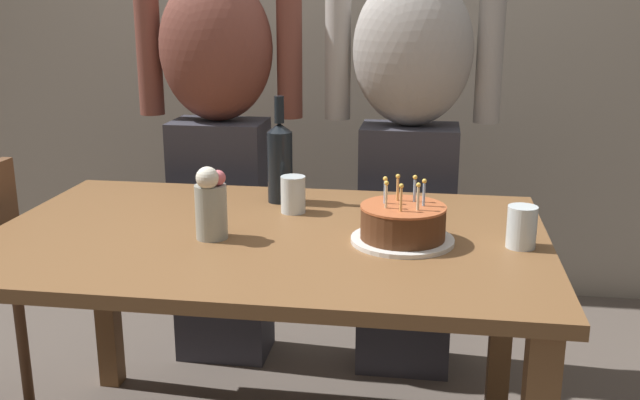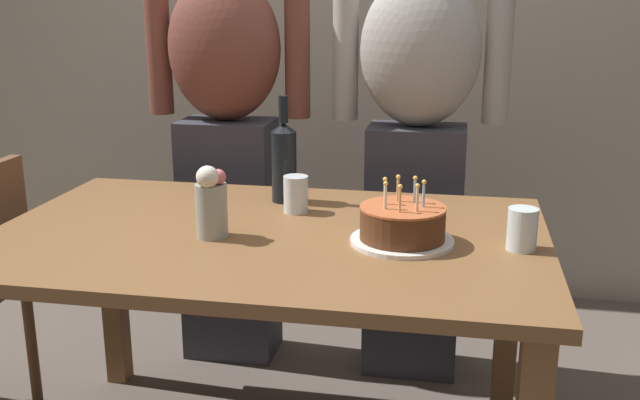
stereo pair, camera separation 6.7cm
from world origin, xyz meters
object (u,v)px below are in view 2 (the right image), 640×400
wine_bottle (284,160)px  flower_vase (211,204)px  birthday_cake (402,226)px  cell_phone (401,207)px  water_glass_near (296,194)px  person_woman_cardigan (417,139)px  water_glass_far (522,229)px  person_man_bearded (227,133)px

wine_bottle → flower_vase: 0.40m
birthday_cake → cell_phone: size_ratio=1.87×
water_glass_near → person_woman_cardigan: 0.61m
water_glass_far → wine_bottle: bearing=154.4°
water_glass_far → flower_vase: (-0.80, -0.05, 0.04)m
water_glass_far → water_glass_near: bearing=160.7°
birthday_cake → water_glass_near: size_ratio=2.47×
person_man_bearded → wine_bottle: bearing=127.7°
water_glass_near → wine_bottle: (-0.06, 0.11, 0.08)m
water_glass_far → person_man_bearded: size_ratio=0.07×
water_glass_near → wine_bottle: size_ratio=0.33×
cell_phone → flower_vase: bearing=-172.7°
water_glass_near → cell_phone: 0.32m
birthday_cake → cell_phone: (-0.03, 0.32, -0.04)m
person_man_bearded → person_woman_cardigan: size_ratio=1.00×
water_glass_near → water_glass_far: same height
person_man_bearded → cell_phone: bearing=148.1°
water_glass_near → cell_phone: (0.30, 0.09, -0.05)m
wine_bottle → person_woman_cardigan: 0.55m
water_glass_far → cell_phone: 0.46m
water_glass_far → person_man_bearded: 1.24m
wine_bottle → person_woman_cardigan: bearing=46.4°
flower_vase → water_glass_far: bearing=3.6°
cell_phone → person_woman_cardigan: person_woman_cardigan is taller
person_woman_cardigan → flower_vase: bearing=58.1°
birthday_cake → water_glass_near: bearing=145.6°
person_man_bearded → person_woman_cardigan: bearing=-180.0°
water_glass_far → person_woman_cardigan: 0.80m
person_woman_cardigan → water_glass_near: bearing=57.9°
flower_vase → person_woman_cardigan: bearing=58.1°
birthday_cake → wine_bottle: (-0.39, 0.34, 0.08)m
birthday_cake → cell_phone: bearing=94.9°
wine_bottle → water_glass_far: bearing=-25.6°
flower_vase → wine_bottle: bearing=74.7°
birthday_cake → person_woman_cardigan: 0.74m
cell_phone → person_man_bearded: 0.81m
water_glass_near → person_woman_cardigan: bearing=57.9°
flower_vase → birthday_cake: bearing=5.2°
flower_vase → person_man_bearded: person_man_bearded is taller
birthday_cake → water_glass_near: 0.40m
water_glass_far → cell_phone: size_ratio=0.75×
water_glass_near → person_man_bearded: (-0.37, 0.51, 0.08)m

